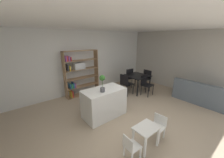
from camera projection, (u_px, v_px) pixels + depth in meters
name	position (u px, v px, depth m)	size (l,w,h in m)	color
ground_plane	(122.00, 118.00, 3.98)	(10.28, 10.28, 0.00)	tan
ceiling_slab	(124.00, 23.00, 3.18)	(7.46, 5.50, 0.06)	white
back_partition	(79.00, 63.00, 5.61)	(7.46, 0.06, 2.67)	silver
right_partition_gray	(183.00, 62.00, 5.81)	(0.06, 5.50, 2.67)	#B2ADA3
kitchen_island	(104.00, 103.00, 4.01)	(1.26, 0.71, 0.88)	silver
potted_plant_on_island	(102.00, 82.00, 3.62)	(0.16, 0.16, 0.49)	#4C4C51
open_bookshelf	(79.00, 72.00, 5.35)	(1.45, 0.31, 1.88)	#997551
child_table	(146.00, 131.00, 2.83)	(0.54, 0.40, 0.51)	white
child_chair_right	(158.00, 125.00, 3.15)	(0.35, 0.35, 0.57)	silver
child_chair_left	(131.00, 146.00, 2.58)	(0.30, 0.30, 0.54)	white
dining_table	(137.00, 77.00, 5.89)	(0.96, 0.98, 0.75)	black
dining_chair_far	(128.00, 77.00, 6.29)	(0.45, 0.47, 0.96)	black
dining_chair_window_side	(146.00, 77.00, 6.35)	(0.42, 0.44, 0.87)	black
dining_chair_island_side	(126.00, 83.00, 5.51)	(0.47, 0.47, 0.90)	black
dining_chair_near	(146.00, 83.00, 5.54)	(0.49, 0.44, 0.86)	black
sofa	(200.00, 95.00, 4.96)	(0.94, 1.77, 0.82)	slate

